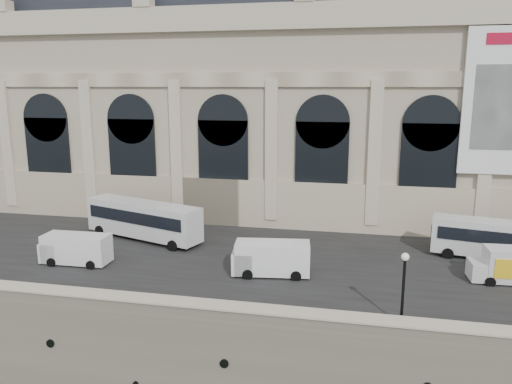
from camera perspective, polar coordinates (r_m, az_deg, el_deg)
quay at (r=65.05m, az=2.89°, el=-3.49°), size 160.00×70.00×6.00m
street at (r=44.44m, az=-1.35°, el=-6.82°), size 160.00×24.00×0.06m
parapet at (r=32.26m, az=-6.93°, el=-13.33°), size 160.00×1.40×1.21m
museum at (r=59.87m, az=-3.34°, el=11.37°), size 69.00×18.70×29.10m
bus_left at (r=48.50m, az=-12.77°, el=-3.03°), size 12.49×6.42×3.64m
bus_right at (r=46.39m, az=26.56°, el=-4.90°), size 11.71×4.59×3.38m
van_b at (r=38.82m, az=1.34°, el=-7.60°), size 6.17×3.04×2.64m
van_c at (r=43.90m, az=-20.19°, el=-6.12°), size 5.64×2.44×2.49m
lamp_right at (r=31.93m, az=16.46°, el=-10.69°), size 0.48×0.48×4.67m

